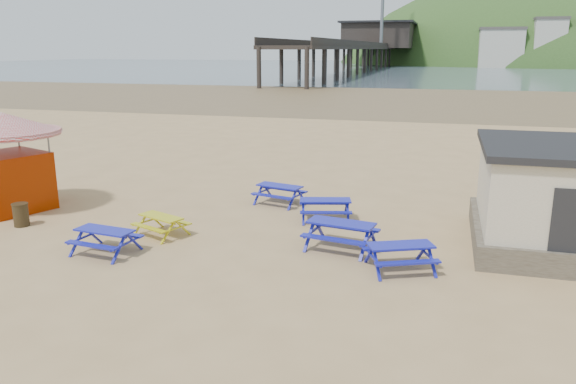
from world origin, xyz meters
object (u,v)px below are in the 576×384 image
(picnic_table_blue_a, at_px, (280,194))
(ice_cream_kiosk, at_px, (6,149))
(picnic_table_blue_b, at_px, (325,210))
(litter_bin, at_px, (21,215))
(picnic_table_yellow, at_px, (161,226))

(picnic_table_blue_a, xyz_separation_m, ice_cream_kiosk, (-9.35, -3.49, 1.91))
(picnic_table_blue_a, bearing_deg, picnic_table_blue_b, -23.11)
(picnic_table_blue_a, distance_m, picnic_table_blue_b, 2.67)
(picnic_table_blue_b, bearing_deg, picnic_table_blue_a, 128.46)
(picnic_table_blue_a, bearing_deg, ice_cream_kiosk, -145.79)
(picnic_table_blue_b, height_order, litter_bin, litter_bin)
(ice_cream_kiosk, relative_size, litter_bin, 6.64)
(picnic_table_blue_b, bearing_deg, picnic_table_yellow, -161.64)
(ice_cream_kiosk, distance_m, litter_bin, 3.01)
(picnic_table_blue_b, height_order, picnic_table_yellow, picnic_table_blue_b)
(picnic_table_yellow, xyz_separation_m, litter_bin, (-5.04, -0.40, 0.08))
(picnic_table_yellow, xyz_separation_m, ice_cream_kiosk, (-6.78, 1.17, 1.96))
(picnic_table_yellow, bearing_deg, litter_bin, -153.55)
(picnic_table_blue_a, relative_size, litter_bin, 2.57)
(picnic_table_yellow, relative_size, litter_bin, 2.40)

